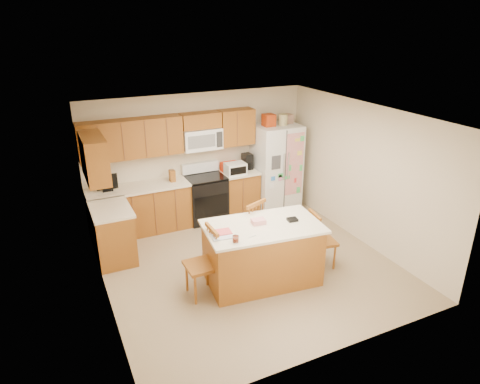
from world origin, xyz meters
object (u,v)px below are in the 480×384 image
stove (205,197)px  windsor_chair_right (321,241)px  windsor_chair_back (248,231)px  windsor_chair_left (203,265)px  island (262,253)px  refrigerator (276,166)px

stove → windsor_chair_right: size_ratio=1.17×
windsor_chair_back → windsor_chair_right: (0.97, -0.70, -0.06)m
windsor_chair_left → windsor_chair_back: (1.04, 0.62, 0.02)m
stove → windsor_chair_left: 2.57m
island → windsor_chair_left: windsor_chair_left is taller
stove → refrigerator: (1.57, -0.06, 0.45)m
windsor_chair_left → windsor_chair_back: bearing=30.8°
stove → refrigerator: size_ratio=0.55×
refrigerator → stove: bearing=177.7°
stove → windsor_chair_back: size_ratio=1.04×
windsor_chair_right → windsor_chair_back: bearing=144.3°
refrigerator → island: (-1.57, -2.36, -0.44)m
refrigerator → windsor_chair_back: 2.29m
stove → windsor_chair_back: bearing=-87.1°
island → stove: bearing=89.9°
island → windsor_chair_back: 0.67m
stove → windsor_chair_right: bearing=-66.7°
refrigerator → windsor_chair_right: refrigerator is taller
island → windsor_chair_left: size_ratio=1.74×
refrigerator → windsor_chair_back: (-1.48, -1.70, -0.41)m
refrigerator → island: refrigerator is taller
windsor_chair_back → windsor_chair_right: size_ratio=1.13×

